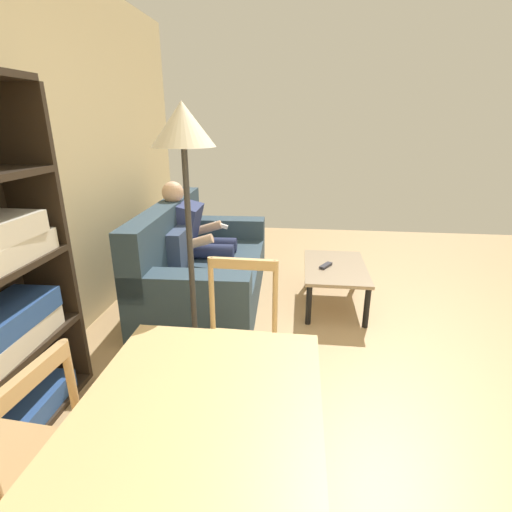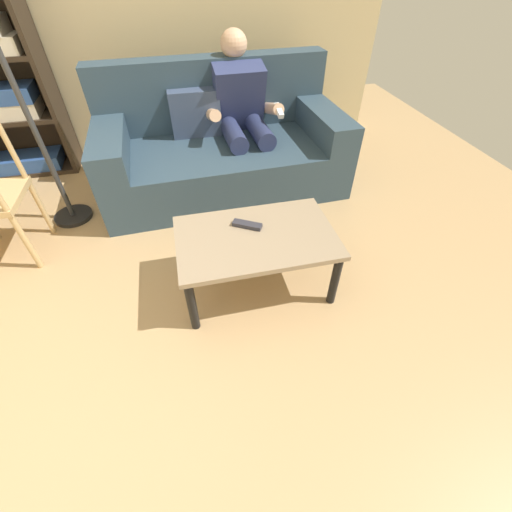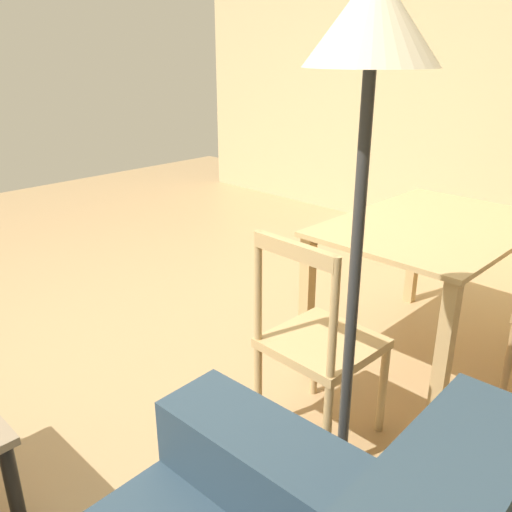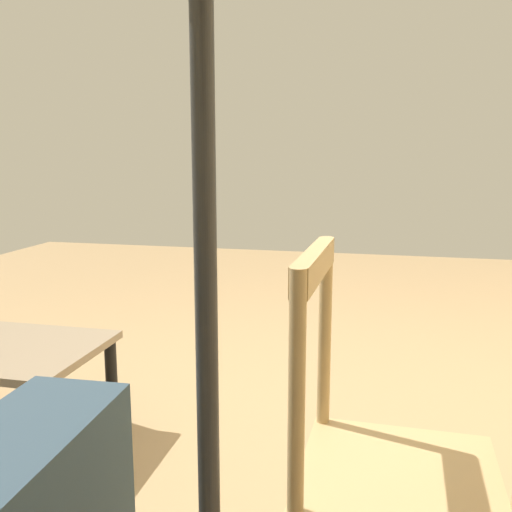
{
  "view_description": "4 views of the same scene",
  "coord_description": "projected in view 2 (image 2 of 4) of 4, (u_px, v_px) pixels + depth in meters",
  "views": [
    {
      "loc": [
        -2.0,
        0.86,
        1.68
      ],
      "look_at": [
        0.17,
        1.11,
        0.9
      ],
      "focal_mm": 26.98,
      "sensor_mm": 36.0,
      "label": 1
    },
    {
      "loc": [
        1.06,
        -0.91,
        1.6
      ],
      "look_at": [
        1.39,
        0.51,
        0.24
      ],
      "focal_mm": 23.7,
      "sensor_mm": 36.0,
      "label": 2
    },
    {
      "loc": [
        1.41,
        2.33,
        1.58
      ],
      "look_at": [
        0.17,
        1.11,
        0.9
      ],
      "focal_mm": 37.41,
      "sensor_mm": 36.0,
      "label": 3
    },
    {
      "loc": [
        -0.12,
        2.33,
        1.13
      ],
      "look_at": [
        0.17,
        1.11,
        0.9
      ],
      "focal_mm": 39.98,
      "sensor_mm": 36.0,
      "label": 4
    }
  ],
  "objects": [
    {
      "name": "tv_remote",
      "position": [
        247.0,
        225.0,
        1.94
      ],
      "size": [
        0.17,
        0.13,
        0.02
      ],
      "primitive_type": "cube",
      "rotation": [
        0.0,
        0.0,
        1.04
      ],
      "color": "#2D2D38",
      "rests_on": "coffee_table"
    },
    {
      "name": "coffee_table",
      "position": [
        256.0,
        243.0,
        1.92
      ],
      "size": [
        0.89,
        0.56,
        0.39
      ],
      "color": "gray",
      "rests_on": "ground_plane"
    },
    {
      "name": "person_lounging",
      "position": [
        242.0,
        113.0,
        2.76
      ],
      "size": [
        0.6,
        0.91,
        1.12
      ],
      "color": "navy",
      "rests_on": "ground_plane"
    },
    {
      "name": "couch",
      "position": [
        221.0,
        147.0,
        2.85
      ],
      "size": [
        1.97,
        1.05,
        0.94
      ],
      "color": "#2D4251",
      "rests_on": "ground_plane"
    }
  ]
}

